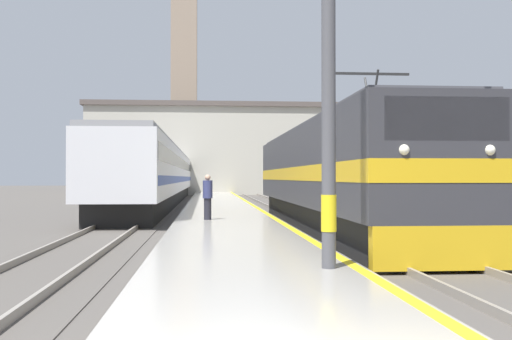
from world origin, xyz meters
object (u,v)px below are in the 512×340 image
object	(u,v)px
passenger_train	(164,175)
clock_tower	(184,64)
locomotive_train	(332,176)
catenary_mast	(336,44)
person_on_platform	(208,196)

from	to	relation	value
passenger_train	clock_tower	bearing A→B (deg)	89.42
locomotive_train	clock_tower	size ratio (longest dim) A/B	0.66
catenary_mast	clock_tower	xyz separation A→B (m)	(-4.87, 64.20, 11.80)
passenger_train	locomotive_train	bearing A→B (deg)	-72.15
person_on_platform	clock_tower	world-z (taller)	clock_tower
catenary_mast	person_on_platform	xyz separation A→B (m)	(-2.07, 11.41, -2.85)
catenary_mast	clock_tower	bearing A→B (deg)	94.34
clock_tower	passenger_train	bearing A→B (deg)	-90.58
clock_tower	locomotive_train	bearing A→B (deg)	-82.46
clock_tower	person_on_platform	bearing A→B (deg)	-86.97
locomotive_train	clock_tower	bearing A→B (deg)	97.54
locomotive_train	person_on_platform	size ratio (longest dim) A/B	12.61
locomotive_train	passenger_train	size ratio (longest dim) A/B	0.42
catenary_mast	person_on_platform	size ratio (longest dim) A/B	4.59
locomotive_train	clock_tower	distance (m)	55.76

